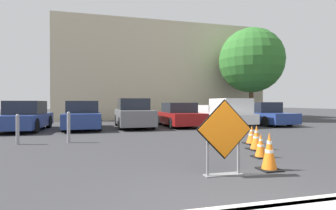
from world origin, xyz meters
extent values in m
plane|color=#333335|center=(0.00, 10.00, 0.00)|extent=(96.00, 96.00, 0.00)
cube|color=black|center=(0.60, 1.73, 0.89)|extent=(1.14, 0.02, 1.14)
cube|color=orange|center=(0.60, 1.71, 0.89)|extent=(1.07, 0.02, 1.07)
cube|color=slate|center=(0.60, 1.77, 0.01)|extent=(0.76, 0.20, 0.02)
cube|color=slate|center=(0.28, 1.77, 0.44)|extent=(0.04, 0.04, 0.89)
cube|color=slate|center=(0.92, 1.77, 0.44)|extent=(0.04, 0.04, 0.89)
cube|color=black|center=(1.69, 1.88, 0.01)|extent=(0.41, 0.41, 0.03)
cone|color=orange|center=(1.69, 1.88, 0.40)|extent=(0.31, 0.31, 0.75)
cylinder|color=white|center=(1.69, 1.88, 0.57)|extent=(0.10, 0.10, 0.07)
cylinder|color=white|center=(1.69, 1.88, 0.39)|extent=(0.17, 0.17, 0.07)
cube|color=black|center=(2.26, 3.02, 0.01)|extent=(0.38, 0.38, 0.03)
cone|color=orange|center=(2.26, 3.02, 0.32)|extent=(0.29, 0.29, 0.58)
cylinder|color=white|center=(2.26, 3.02, 0.44)|extent=(0.09, 0.09, 0.05)
cylinder|color=white|center=(2.26, 3.02, 0.31)|extent=(0.16, 0.16, 0.05)
cube|color=black|center=(2.79, 4.01, 0.01)|extent=(0.48, 0.48, 0.03)
cone|color=orange|center=(2.79, 4.01, 0.38)|extent=(0.36, 0.36, 0.69)
cylinder|color=white|center=(2.79, 4.01, 0.53)|extent=(0.11, 0.11, 0.06)
cylinder|color=white|center=(2.79, 4.01, 0.36)|extent=(0.20, 0.20, 0.06)
cube|color=black|center=(3.26, 5.01, 0.01)|extent=(0.49, 0.49, 0.03)
cone|color=orange|center=(3.26, 5.01, 0.32)|extent=(0.36, 0.36, 0.58)
cylinder|color=white|center=(3.26, 5.01, 0.45)|extent=(0.11, 0.11, 0.05)
cylinder|color=white|center=(3.26, 5.01, 0.31)|extent=(0.20, 0.20, 0.05)
cube|color=navy|center=(-5.26, 11.50, 0.50)|extent=(1.92, 4.26, 0.63)
cube|color=#1E232D|center=(-5.26, 11.61, 1.15)|extent=(1.62, 1.99, 0.66)
cylinder|color=black|center=(-4.52, 10.17, 0.34)|extent=(0.23, 0.69, 0.68)
cylinder|color=black|center=(-4.40, 12.77, 0.34)|extent=(0.23, 0.69, 0.68)
cylinder|color=black|center=(-6.01, 12.84, 0.34)|extent=(0.23, 0.69, 0.68)
cube|color=navy|center=(-2.56, 11.61, 0.52)|extent=(1.88, 4.16, 0.69)
cube|color=#1E232D|center=(-2.57, 11.71, 1.17)|extent=(1.61, 1.94, 0.61)
cylinder|color=black|center=(-1.71, 10.36, 0.31)|extent=(0.22, 0.63, 0.62)
cylinder|color=black|center=(-3.34, 10.31, 0.31)|extent=(0.22, 0.63, 0.62)
cylinder|color=black|center=(-1.79, 12.91, 0.31)|extent=(0.22, 0.63, 0.62)
cylinder|color=black|center=(-3.41, 12.86, 0.31)|extent=(0.22, 0.63, 0.62)
cube|color=slate|center=(0.14, 11.92, 0.58)|extent=(1.85, 4.44, 0.80)
cube|color=#1E232D|center=(0.14, 12.03, 1.30)|extent=(1.61, 2.05, 0.63)
cylinder|color=black|center=(0.98, 10.56, 0.34)|extent=(0.21, 0.68, 0.67)
cylinder|color=black|center=(-0.68, 10.54, 0.34)|extent=(0.21, 0.68, 0.67)
cylinder|color=black|center=(0.95, 13.30, 0.34)|extent=(0.21, 0.68, 0.67)
cylinder|color=black|center=(-0.71, 13.28, 0.34)|extent=(0.21, 0.68, 0.67)
cube|color=maroon|center=(2.84, 11.88, 0.49)|extent=(1.98, 4.15, 0.64)
cube|color=#1E232D|center=(2.83, 11.99, 1.09)|extent=(1.70, 1.93, 0.57)
cylinder|color=black|center=(3.73, 10.64, 0.30)|extent=(0.22, 0.61, 0.60)
cylinder|color=black|center=(2.01, 10.59, 0.30)|extent=(0.22, 0.61, 0.60)
cylinder|color=black|center=(3.66, 13.18, 0.30)|extent=(0.22, 0.61, 0.60)
cylinder|color=black|center=(1.94, 13.13, 0.30)|extent=(0.22, 0.61, 0.60)
cube|color=silver|center=(5.54, 12.00, 0.50)|extent=(1.99, 5.26, 0.55)
cube|color=silver|center=(5.57, 10.83, 1.20)|extent=(1.76, 2.13, 0.85)
cube|color=silver|center=(5.48, 14.24, 1.00)|extent=(1.76, 0.14, 0.45)
cube|color=silver|center=(6.39, 13.06, 1.00)|extent=(0.16, 2.51, 0.45)
cube|color=silver|center=(4.63, 13.02, 1.00)|extent=(0.16, 2.51, 0.45)
cylinder|color=black|center=(6.43, 10.46, 0.40)|extent=(0.26, 0.81, 0.80)
cylinder|color=black|center=(4.72, 10.41, 0.40)|extent=(0.26, 0.81, 0.80)
cylinder|color=black|center=(6.35, 13.59, 0.40)|extent=(0.26, 0.81, 0.80)
cylinder|color=black|center=(4.64, 13.54, 0.40)|extent=(0.26, 0.81, 0.80)
cube|color=navy|center=(8.24, 11.71, 0.47)|extent=(2.08, 4.67, 0.61)
cube|color=#1E232D|center=(8.23, 11.82, 1.09)|extent=(1.71, 2.20, 0.64)
cylinder|color=black|center=(9.15, 10.34, 0.31)|extent=(0.24, 0.63, 0.62)
cylinder|color=black|center=(7.50, 10.24, 0.31)|extent=(0.24, 0.63, 0.62)
cylinder|color=black|center=(8.97, 13.17, 0.31)|extent=(0.24, 0.63, 0.62)
cylinder|color=black|center=(7.32, 13.07, 0.31)|extent=(0.24, 0.63, 0.62)
cylinder|color=gray|center=(-2.74, 6.83, 0.51)|extent=(0.11, 0.11, 1.02)
sphere|color=gray|center=(-2.74, 6.83, 1.02)|extent=(0.12, 0.12, 0.12)
cylinder|color=gray|center=(-4.33, 6.83, 0.47)|extent=(0.11, 0.11, 0.95)
sphere|color=gray|center=(-4.33, 6.83, 0.95)|extent=(0.12, 0.12, 0.12)
cube|color=beige|center=(3.67, 20.43, 4.06)|extent=(17.80, 5.00, 8.12)
cylinder|color=#513823|center=(9.77, 15.36, 1.40)|extent=(0.32, 0.32, 2.81)
sphere|color=#2D6B28|center=(9.77, 15.36, 4.69)|extent=(5.01, 5.01, 5.01)
camera|label=1|loc=(-1.68, -2.79, 1.39)|focal=28.00mm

